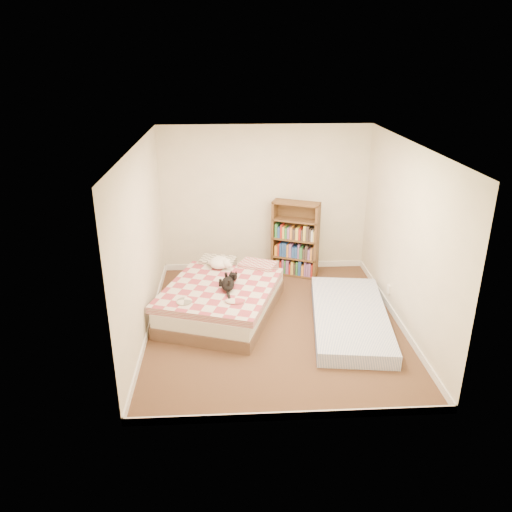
{
  "coord_description": "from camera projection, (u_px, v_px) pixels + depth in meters",
  "views": [
    {
      "loc": [
        -0.62,
        -6.14,
        3.54
      ],
      "look_at": [
        -0.25,
        0.3,
        0.92
      ],
      "focal_mm": 35.0,
      "sensor_mm": 36.0,
      "label": 1
    }
  ],
  "objects": [
    {
      "name": "bookshelf",
      "position": [
        295.0,
        247.0,
        8.46
      ],
      "size": [
        0.87,
        0.54,
        1.3
      ],
      "rotation": [
        0.0,
        0.0,
        -0.39
      ],
      "color": "#4F341B",
      "rests_on": "room"
    },
    {
      "name": "bed",
      "position": [
        223.0,
        297.0,
        7.29
      ],
      "size": [
        1.95,
        2.32,
        0.53
      ],
      "rotation": [
        0.0,
        0.0,
        -0.33
      ],
      "color": "brown",
      "rests_on": "room"
    },
    {
      "name": "black_cat",
      "position": [
        228.0,
        283.0,
        7.02
      ],
      "size": [
        0.32,
        0.7,
        0.16
      ],
      "rotation": [
        0.0,
        0.0,
        -0.33
      ],
      "color": "black",
      "rests_on": "bed"
    },
    {
      "name": "room",
      "position": [
        276.0,
        245.0,
        6.59
      ],
      "size": [
        3.51,
        4.01,
        2.51
      ],
      "color": "#472D1E",
      "rests_on": "ground"
    },
    {
      "name": "floor_mattress",
      "position": [
        350.0,
        317.0,
        7.01
      ],
      "size": [
        1.28,
        2.34,
        0.2
      ],
      "primitive_type": "cube",
      "rotation": [
        0.0,
        0.0,
        -0.13
      ],
      "color": "#778CC6",
      "rests_on": "room"
    },
    {
      "name": "white_dog",
      "position": [
        220.0,
        263.0,
        7.65
      ],
      "size": [
        0.36,
        0.37,
        0.17
      ],
      "rotation": [
        0.0,
        0.0,
        0.09
      ],
      "color": "white",
      "rests_on": "bed"
    }
  ]
}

